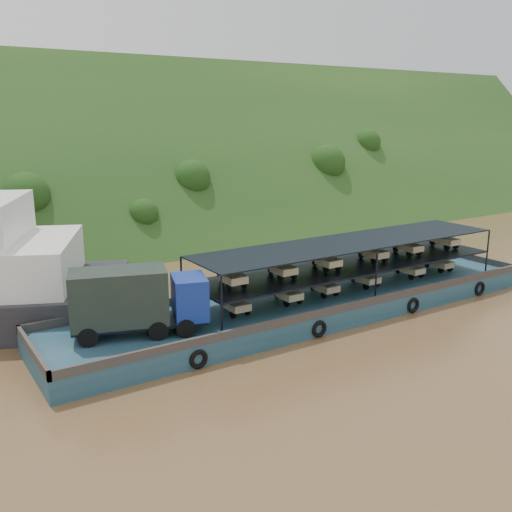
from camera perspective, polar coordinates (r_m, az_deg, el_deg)
ground at (r=39.82m, az=4.78°, el=-4.97°), size 160.00×160.00×0.00m
hillside at (r=70.90m, az=-13.22°, el=3.05°), size 140.00×39.60×39.60m
cargo_barge at (r=36.98m, az=3.77°, el=-4.45°), size 35.00×7.18×4.89m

